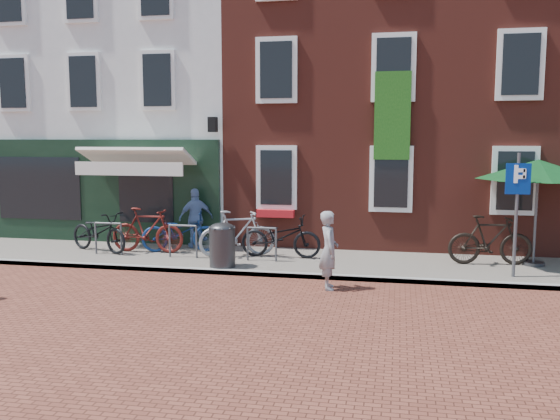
% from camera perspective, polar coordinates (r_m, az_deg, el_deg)
% --- Properties ---
extents(ground, '(80.00, 80.00, 0.00)m').
position_cam_1_polar(ground, '(13.32, -5.06, -6.29)').
color(ground, brown).
extents(sidewalk, '(24.00, 3.00, 0.10)m').
position_cam_1_polar(sidewalk, '(14.50, 0.44, -4.96)').
color(sidewalk, slate).
rests_on(sidewalk, ground).
extents(building_stucco, '(8.00, 8.00, 9.00)m').
position_cam_1_polar(building_stucco, '(21.33, -12.91, 10.73)').
color(building_stucco, silver).
rests_on(building_stucco, ground).
extents(building_brick_mid, '(6.00, 8.00, 10.00)m').
position_cam_1_polar(building_brick_mid, '(19.59, 6.55, 12.67)').
color(building_brick_mid, maroon).
rests_on(building_brick_mid, ground).
extents(building_brick_right, '(6.00, 8.00, 10.00)m').
position_cam_1_polar(building_brick_right, '(19.98, 24.35, 11.99)').
color(building_brick_right, maroon).
rests_on(building_brick_right, ground).
extents(litter_bin, '(0.59, 0.59, 1.09)m').
position_cam_1_polar(litter_bin, '(13.62, -5.60, -3.15)').
color(litter_bin, '#313234').
rests_on(litter_bin, sidewalk).
extents(parking_sign, '(0.50, 0.08, 2.64)m').
position_cam_1_polar(parking_sign, '(13.38, 21.92, 1.16)').
color(parking_sign, '#4C4C4F').
rests_on(parking_sign, sidewalk).
extents(parasol, '(2.78, 2.78, 2.56)m').
position_cam_1_polar(parasol, '(14.76, 23.67, 3.95)').
color(parasol, '#4C4C4F').
rests_on(parasol, sidewalk).
extents(woman, '(0.50, 0.65, 1.60)m').
position_cam_1_polar(woman, '(12.00, 4.74, -3.87)').
color(woman, gray).
rests_on(woman, ground).
extents(cafe_person, '(0.99, 0.87, 1.60)m').
position_cam_1_polar(cafe_person, '(16.09, -8.12, -0.76)').
color(cafe_person, '#728ABA').
rests_on(cafe_person, sidewalk).
extents(bicycle_0, '(2.11, 1.39, 1.05)m').
position_cam_1_polar(bicycle_0, '(16.07, -17.08, -2.01)').
color(bicycle_0, black).
rests_on(bicycle_0, sidewalk).
extents(bicycle_1, '(1.94, 0.57, 1.16)m').
position_cam_1_polar(bicycle_1, '(15.62, -12.68, -1.91)').
color(bicycle_1, '#561612').
rests_on(bicycle_1, sidewalk).
extents(bicycle_2, '(2.11, 1.18, 1.05)m').
position_cam_1_polar(bicycle_2, '(15.55, -9.62, -2.09)').
color(bicycle_2, navy).
rests_on(bicycle_2, sidewalk).
extents(bicycle_3, '(1.99, 1.30, 1.16)m').
position_cam_1_polar(bicycle_3, '(14.75, -4.15, -2.28)').
color(bicycle_3, '#9B9B9D').
rests_on(bicycle_3, sidewalk).
extents(bicycle_4, '(2.00, 0.72, 1.05)m').
position_cam_1_polar(bicycle_4, '(14.62, 0.06, -2.57)').
color(bicycle_4, black).
rests_on(bicycle_4, sidewalk).
extents(bicycle_5, '(1.99, 0.78, 1.16)m').
position_cam_1_polar(bicycle_5, '(14.62, 19.63, -2.75)').
color(bicycle_5, black).
rests_on(bicycle_5, sidewalk).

